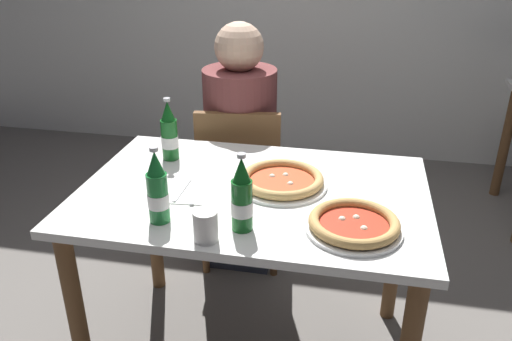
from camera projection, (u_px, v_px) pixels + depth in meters
name	position (u px, v px, depth m)	size (l,w,h in m)	color
dining_table_main	(253.00, 218.00, 1.83)	(1.20, 0.80, 0.75)	silver
chair_behind_table	(241.00, 178.00, 2.47)	(0.45, 0.45, 0.85)	brown
diner_seated	(241.00, 155.00, 2.47)	(0.34, 0.34, 1.21)	#2D3342
pizza_margherita_near	(282.00, 180.00, 1.80)	(0.32, 0.32, 0.04)	white
pizza_marinara_far	(354.00, 224.00, 1.53)	(0.29, 0.29, 0.04)	white
beer_bottle_left	(242.00, 198.00, 1.51)	(0.07, 0.07, 0.25)	#14591E
beer_bottle_center	(169.00, 134.00, 1.98)	(0.07, 0.07, 0.25)	#14591E
beer_bottle_right	(158.00, 191.00, 1.55)	(0.07, 0.07, 0.25)	#196B2D
napkin_with_cutlery	(188.00, 191.00, 1.76)	(0.20, 0.20, 0.01)	white
paper_cup	(206.00, 226.00, 1.47)	(0.07, 0.07, 0.10)	white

